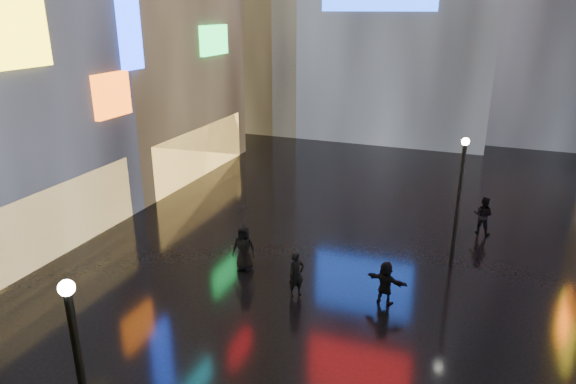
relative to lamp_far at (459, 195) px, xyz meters
The scene contains 7 objects.
ground 5.16m from the lamp_far, behind, with size 140.00×140.00×0.00m, color black.
lamp_far is the anchor object (origin of this frame).
pedestrian_4 8.54m from the lamp_far, 155.60° to the right, with size 0.90×0.59×1.84m, color black.
pedestrian_5 4.85m from the lamp_far, 116.57° to the right, with size 1.46×0.47×1.58m, color black.
pedestrian_6 7.05m from the lamp_far, 137.90° to the right, with size 0.61×0.40×1.66m, color black.
pedestrian_7 4.26m from the lamp_far, 74.05° to the left, with size 0.86×0.67×1.76m, color black.
umbrella_2 8.33m from the lamp_far, 155.60° to the right, with size 0.89×0.91×0.82m, color black.
Camera 1 is at (4.73, -0.22, 9.70)m, focal length 32.00 mm.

